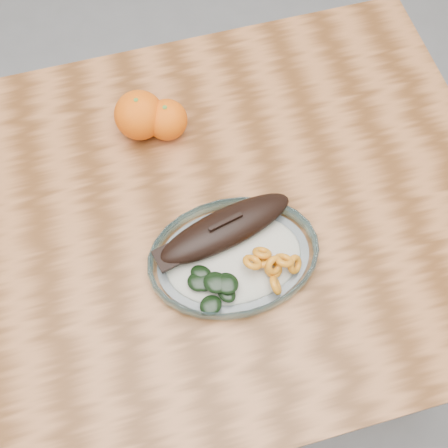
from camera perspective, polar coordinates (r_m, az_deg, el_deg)
The scene contains 5 objects.
ground at distance 1.68m, azimuth -3.55°, elevation -11.07°, with size 3.00×3.00×0.00m, color slate.
dining_table at distance 1.06m, azimuth -5.52°, elevation -2.37°, with size 1.20×0.80×0.75m.
plated_meal at distance 0.92m, azimuth 0.94°, elevation -3.15°, with size 0.53×0.53×0.08m.
orange_left at distance 1.04m, azimuth -8.60°, elevation 10.89°, with size 0.09×0.09×0.09m, color #FF4E05.
orange_right at distance 1.04m, azimuth -5.84°, elevation 10.49°, with size 0.08×0.08×0.08m, color #FF4E05.
Camera 1 is at (-0.01, -0.42, 1.62)m, focal length 45.00 mm.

